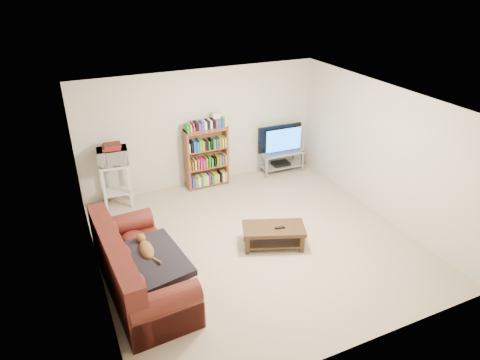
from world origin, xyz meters
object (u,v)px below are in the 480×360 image
sofa (137,272)px  tv_stand (281,158)px  coffee_table (273,233)px  bookshelf (207,157)px

sofa → tv_stand: bearing=31.0°
coffee_table → bookshelf: bookshelf is taller
sofa → tv_stand: size_ratio=2.34×
sofa → tv_stand: sofa is taller
bookshelf → sofa: bearing=-128.2°
coffee_table → tv_stand: bearing=79.7°
sofa → coffee_table: bearing=0.4°
sofa → bookshelf: bookshelf is taller
coffee_table → bookshelf: size_ratio=0.88×
sofa → coffee_table: 2.28m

